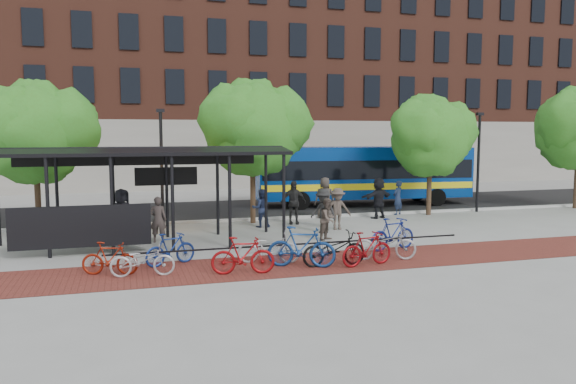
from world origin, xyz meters
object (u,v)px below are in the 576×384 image
object	(u,v)px
pedestrian_5	(379,198)
pedestrian_6	(325,198)
tree_b	(254,125)
lamp_post_left	(162,164)
bus	(363,172)
pedestrian_3	(338,209)
pedestrian_7	(398,198)
bike_8	(334,249)
bike_9	(367,249)
pedestrian_1	(158,220)
pedestrian_8	(328,219)
bike_1	(110,258)
tree_a	(37,129)
pedestrian_4	(293,202)
bike_11	(393,234)
bike_6	(268,247)
lamp_post_right	(478,159)
bike_3	(170,249)
pedestrian_0	(122,214)
pedestrian_2	(261,208)
pedestrian_9	(323,211)
bike_5	(243,256)
bike_7	(301,247)
bike_2	(142,260)
bike_10	(385,244)
tree_c	(432,134)

from	to	relation	value
pedestrian_5	pedestrian_6	xyz separation A→B (m)	(-2.44, 0.81, 0.01)
tree_b	lamp_post_left	size ratio (longest dim) A/B	1.26
bus	pedestrian_3	size ratio (longest dim) A/B	7.00
pedestrian_3	pedestrian_7	world-z (taller)	pedestrian_3
bike_8	pedestrian_7	bearing A→B (deg)	-37.86
bike_9	pedestrian_1	xyz separation A→B (m)	(-5.96, 5.62, 0.33)
pedestrian_8	bike_1	bearing A→B (deg)	163.84
tree_a	tree_b	bearing A→B (deg)	0.00
pedestrian_1	pedestrian_4	xyz separation A→B (m)	(6.09, 2.67, 0.11)
bike_11	pedestrian_7	size ratio (longest dim) A/B	1.12
lamp_post_left	bike_6	xyz separation A→B (m)	(2.71, -8.20, -2.23)
tree_b	pedestrian_4	world-z (taller)	tree_b
pedestrian_3	lamp_post_right	bearing A→B (deg)	24.18
bike_3	pedestrian_6	size ratio (longest dim) A/B	0.86
pedestrian_4	pedestrian_6	world-z (taller)	pedestrian_6
bike_3	pedestrian_0	bearing A→B (deg)	-7.00
pedestrian_2	pedestrian_7	distance (m)	7.66
pedestrian_5	pedestrian_9	world-z (taller)	pedestrian_5
bike_5	bike_6	distance (m)	1.56
lamp_post_right	bike_1	bearing A→B (deg)	-155.17
bike_1	pedestrian_9	bearing A→B (deg)	-44.08
lamp_post_left	pedestrian_3	distance (m)	7.90
bike_6	pedestrian_7	distance (m)	12.19
lamp_post_left	bike_5	bearing A→B (deg)	-79.94
pedestrian_3	bike_7	bearing A→B (deg)	-114.84
bus	bike_1	bearing A→B (deg)	-132.10
bike_2	pedestrian_5	size ratio (longest dim) A/B	0.93
pedestrian_2	pedestrian_6	size ratio (longest dim) A/B	0.85
bike_7	pedestrian_0	size ratio (longest dim) A/B	1.06
lamp_post_left	bike_10	world-z (taller)	lamp_post_left
bike_6	lamp_post_right	bearing A→B (deg)	-39.46
lamp_post_right	bike_5	distance (m)	17.26
tree_b	pedestrian_6	world-z (taller)	tree_b
bike_5	pedestrian_8	distance (m)	5.97
tree_a	bike_9	distance (m)	14.37
tree_c	pedestrian_7	bearing A→B (deg)	163.77
bike_9	bike_10	size ratio (longest dim) A/B	0.88
bike_2	pedestrian_4	distance (m)	10.29
bike_11	pedestrian_9	size ratio (longest dim) A/B	1.05
pedestrian_1	pedestrian_9	bearing A→B (deg)	-166.18
tree_c	bike_11	distance (m)	9.86
tree_b	bike_1	distance (m)	10.91
pedestrian_0	pedestrian_6	xyz separation A→B (m)	(9.36, 3.10, -0.00)
lamp_post_right	bike_5	xyz separation A→B (m)	(-14.34, -9.34, -2.19)
bike_2	pedestrian_8	xyz separation A→B (m)	(7.00, 3.68, 0.33)
tree_b	bike_10	bearing A→B (deg)	-74.75
bike_8	pedestrian_4	bearing A→B (deg)	-8.98
lamp_post_left	pedestrian_0	bearing A→B (deg)	-120.38
bike_6	pedestrian_8	world-z (taller)	pedestrian_8
pedestrian_0	pedestrian_2	size ratio (longest dim) A/B	1.18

